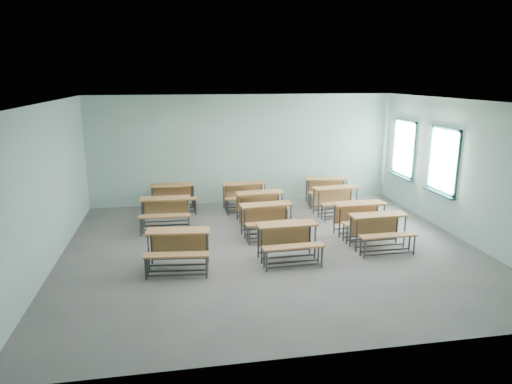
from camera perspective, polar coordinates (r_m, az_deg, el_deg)
room at (r=9.74m, az=2.46°, el=1.82°), size 9.04×8.04×3.24m
desk_unit_r0c0 at (r=9.08m, az=-9.73°, el=-6.43°), size 1.31×0.95×0.77m
desk_unit_r0c1 at (r=9.38m, az=4.04°, el=-5.59°), size 1.26×0.87×0.77m
desk_unit_r0c2 at (r=10.33m, az=15.25°, el=-4.19°), size 1.25×0.86×0.77m
desk_unit_r1c1 at (r=10.76m, az=1.43°, el=-2.93°), size 1.30×0.93×0.77m
desk_unit_r1c2 at (r=11.12m, az=13.02°, el=-2.74°), size 1.28×0.89×0.77m
desk_unit_r2c0 at (r=11.52m, az=-11.25°, el=-2.05°), size 1.26×0.87×0.77m
desk_unit_r2c1 at (r=11.87m, az=0.60°, el=-1.28°), size 1.30×0.93×0.77m
desk_unit_r2c2 at (r=12.59m, az=10.11°, el=-0.61°), size 1.31×0.95×0.77m
desk_unit_r3c0 at (r=12.94m, az=-10.33°, el=-0.21°), size 1.29×0.92×0.77m
desk_unit_r3c1 at (r=12.91m, az=-1.40°, el=-0.02°), size 1.27×0.88×0.77m
desk_unit_r3c2 at (r=13.65m, az=8.88°, el=0.61°), size 1.31×0.96×0.77m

